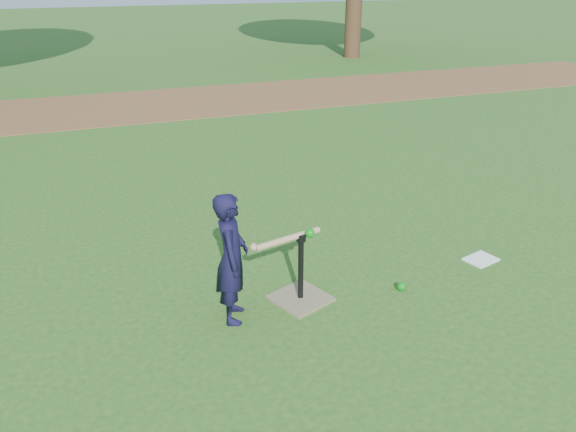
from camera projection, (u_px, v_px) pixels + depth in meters
name	position (u px, v px, depth m)	size (l,w,h in m)	color
ground	(305.00, 274.00, 5.15)	(80.00, 80.00, 0.00)	#285116
dirt_strip	(167.00, 103.00, 11.56)	(24.00, 3.00, 0.01)	brown
child	(232.00, 258.00, 4.31)	(0.39, 0.26, 1.07)	black
wiffle_ball_ground	(401.00, 286.00, 4.88)	(0.08, 0.08, 0.08)	#0B8114
clipboard	(481.00, 259.00, 5.40)	(0.30, 0.23, 0.01)	white
batting_tee	(301.00, 288.00, 4.72)	(0.55, 0.55, 0.61)	#807251
swing_action	(289.00, 238.00, 4.45)	(0.63, 0.19, 0.10)	tan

